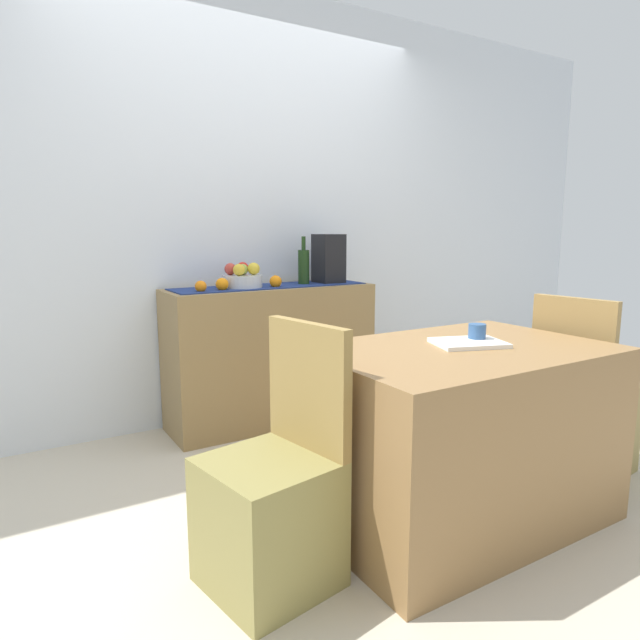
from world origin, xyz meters
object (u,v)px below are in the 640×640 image
Objects in this scene: fruit_bowl at (242,281)px; chair_near_window at (272,510)px; wine_bottle at (304,266)px; open_book at (469,343)px; chair_by_corner at (582,420)px; coffee_cup at (477,333)px; coffee_maker at (329,259)px; dining_table at (458,433)px; sideboard_console at (272,355)px.

fruit_bowl is 1.68m from chair_near_window.
fruit_bowl is 0.43m from wine_bottle.
chair_by_corner reaches higher than open_book.
chair_by_corner is (0.78, -1.47, -0.72)m from wine_bottle.
coffee_cup reaches higher than open_book.
coffee_maker is 0.26× the size of dining_table.
sideboard_console is at bearing 124.78° from chair_by_corner.
wine_bottle reaches higher than dining_table.
sideboard_console is 1.50m from open_book.
sideboard_console is 1.44× the size of chair_by_corner.
dining_table is 1.35× the size of chair_near_window.
fruit_bowl is 0.78× the size of wine_bottle.
fruit_bowl is at bearing 180.00° from coffee_maker.
coffee_maker is 0.35× the size of chair_by_corner.
coffee_cup is 0.09× the size of chair_by_corner.
chair_near_window is 1.74m from chair_by_corner.
fruit_bowl is at bearing 69.93° from chair_near_window.
dining_table is 0.43m from coffee_cup.
open_book is 1.04m from chair_near_window.
chair_by_corner reaches higher than dining_table.
coffee_maker reaches higher than sideboard_console.
dining_table is at bearing -77.08° from fruit_bowl.
fruit_bowl is (-0.19, 0.00, 0.48)m from sideboard_console.
coffee_cup is at bearing 34.58° from open_book.
open_book is at bearing 179.22° from chair_by_corner.
chair_near_window is at bearing -123.19° from wine_bottle.
chair_by_corner is (0.87, -0.00, -0.10)m from dining_table.
coffee_cup is 1.11m from chair_near_window.
chair_near_window is at bearing -160.42° from open_book.
coffee_maker is at bearing 112.11° from chair_by_corner.
chair_by_corner reaches higher than sideboard_console.
sideboard_console reaches higher than coffee_cup.
wine_bottle reaches higher than open_book.
wine_bottle reaches higher than fruit_bowl.
chair_near_window reaches higher than open_book.
coffee_cup is (0.07, 0.02, 0.03)m from open_book.
wine_bottle is at bearing 56.81° from chair_near_window.
open_book is at bearing -164.61° from coffee_cup.
wine_bottle reaches higher than coffee_cup.
chair_by_corner is (1.21, -1.47, -0.64)m from fruit_bowl.
coffee_maker is 1.63m from dining_table.
wine_bottle is 3.80× the size of coffee_cup.
chair_by_corner is at bearing -55.22° from sideboard_console.
wine_bottle is at bearing 86.62° from dining_table.
coffee_cup is at bearing 177.73° from chair_by_corner.
fruit_bowl is at bearing 180.00° from sideboard_console.
wine_bottle is at bearing -180.00° from coffee_maker.
open_book is at bearing -82.30° from sideboard_console.
wine_bottle is at bearing 118.10° from chair_by_corner.
dining_table is (-0.27, -1.47, -0.65)m from coffee_maker.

